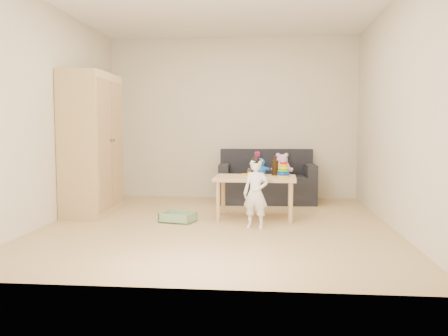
# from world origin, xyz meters

# --- Properties ---
(room) EXTENTS (4.50, 4.50, 4.50)m
(room) POSITION_xyz_m (0.00, 0.00, 1.30)
(room) COLOR tan
(room) RESTS_ON ground
(wardrobe) EXTENTS (0.51, 1.03, 1.85)m
(wardrobe) POSITION_xyz_m (-1.73, 0.57, 0.93)
(wardrobe) COLOR tan
(wardrobe) RESTS_ON ground
(sofa) EXTENTS (1.48, 0.78, 0.41)m
(sofa) POSITION_xyz_m (0.57, 1.74, 0.20)
(sofa) COLOR black
(sofa) RESTS_ON ground
(play_table) EXTENTS (1.03, 0.66, 0.53)m
(play_table) POSITION_xyz_m (0.43, 0.45, 0.27)
(play_table) COLOR #E7B67F
(play_table) RESTS_ON ground
(storage_bin) EXTENTS (0.45, 0.38, 0.12)m
(storage_bin) POSITION_xyz_m (-0.50, 0.11, 0.06)
(storage_bin) COLOR #7CA275
(storage_bin) RESTS_ON ground
(toddler) EXTENTS (0.33, 0.26, 0.77)m
(toddler) POSITION_xyz_m (0.45, -0.15, 0.39)
(toddler) COLOR white
(toddler) RESTS_ON ground
(pink_bear) EXTENTS (0.27, 0.23, 0.30)m
(pink_bear) POSITION_xyz_m (0.79, 1.68, 0.56)
(pink_bear) COLOR #F1B2DA
(pink_bear) RESTS_ON sofa
(doll) EXTENTS (0.19, 0.13, 0.37)m
(doll) POSITION_xyz_m (0.42, 1.70, 0.59)
(doll) COLOR #C8256B
(doll) RESTS_ON sofa
(ring_stacker) EXTENTS (0.16, 0.16, 0.19)m
(ring_stacker) POSITION_xyz_m (0.78, 0.46, 0.60)
(ring_stacker) COLOR #CECE0A
(ring_stacker) RESTS_ON play_table
(brown_bottle) EXTENTS (0.08, 0.08, 0.25)m
(brown_bottle) POSITION_xyz_m (0.68, 0.62, 0.63)
(brown_bottle) COLOR black
(brown_bottle) RESTS_ON play_table
(blue_plush) EXTENTS (0.19, 0.15, 0.23)m
(blue_plush) POSITION_xyz_m (0.49, 0.60, 0.64)
(blue_plush) COLOR blue
(blue_plush) RESTS_ON play_table
(wooden_figure) EXTENTS (0.05, 0.05, 0.11)m
(wooden_figure) POSITION_xyz_m (0.35, 0.43, 0.58)
(wooden_figure) COLOR brown
(wooden_figure) RESTS_ON play_table
(yellow_book) EXTENTS (0.21, 0.21, 0.01)m
(yellow_book) POSITION_xyz_m (0.33, 0.59, 0.54)
(yellow_book) COLOR orange
(yellow_book) RESTS_ON play_table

